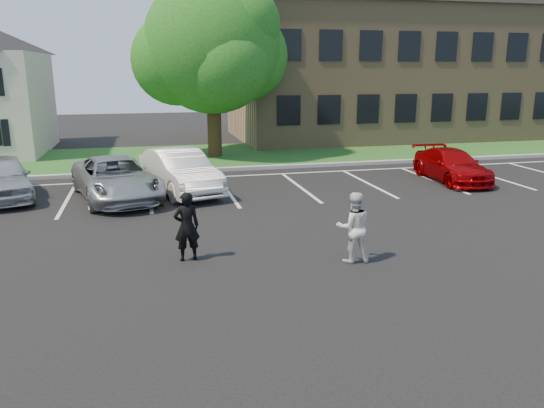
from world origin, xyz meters
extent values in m
plane|color=black|center=(0.00, 0.00, 0.00)|extent=(90.00, 90.00, 0.00)
cube|color=gray|center=(0.00, 12.00, 0.07)|extent=(40.00, 0.30, 0.15)
cube|color=#1E5017|center=(0.00, 16.00, 0.04)|extent=(44.00, 8.00, 0.08)
cube|color=silver|center=(-5.60, 8.00, 0.01)|extent=(0.12, 5.20, 0.01)
cube|color=silver|center=(-2.80, 8.00, 0.01)|extent=(0.12, 5.20, 0.01)
cube|color=silver|center=(0.00, 8.00, 0.01)|extent=(0.12, 5.20, 0.01)
cube|color=silver|center=(2.80, 8.00, 0.01)|extent=(0.12, 5.20, 0.01)
cube|color=silver|center=(5.60, 8.00, 0.01)|extent=(0.12, 5.20, 0.01)
cube|color=silver|center=(8.40, 8.00, 0.01)|extent=(0.12, 5.20, 0.01)
cube|color=silver|center=(11.20, 8.00, 0.01)|extent=(0.12, 5.20, 0.01)
cube|color=silver|center=(1.40, 10.70, 0.01)|extent=(34.00, 0.12, 0.01)
cube|color=#8C7450|center=(14.00, 22.00, 4.00)|extent=(22.00, 10.00, 8.00)
cube|color=#463C35|center=(14.00, 22.00, 8.15)|extent=(22.40, 10.40, 0.30)
cube|color=black|center=(4.80, 16.97, 2.20)|extent=(1.30, 0.06, 1.60)
cube|color=black|center=(4.80, 16.97, 5.60)|extent=(1.30, 0.06, 1.60)
cube|color=black|center=(7.10, 16.97, 2.20)|extent=(1.30, 0.06, 1.60)
cube|color=black|center=(7.10, 16.97, 5.60)|extent=(1.30, 0.06, 1.60)
cube|color=black|center=(9.40, 16.97, 2.20)|extent=(1.30, 0.06, 1.60)
cube|color=black|center=(9.40, 16.97, 5.60)|extent=(1.30, 0.06, 1.60)
cube|color=black|center=(11.70, 16.97, 2.20)|extent=(1.30, 0.06, 1.60)
cube|color=black|center=(11.70, 16.97, 5.60)|extent=(1.30, 0.06, 1.60)
cube|color=black|center=(14.00, 16.97, 2.20)|extent=(1.30, 0.06, 1.60)
cube|color=black|center=(14.00, 16.97, 5.60)|extent=(1.30, 0.06, 1.60)
cube|color=black|center=(16.30, 16.97, 2.20)|extent=(1.30, 0.06, 1.60)
cube|color=black|center=(16.30, 16.97, 5.60)|extent=(1.30, 0.06, 1.60)
cube|color=black|center=(18.60, 16.97, 2.20)|extent=(1.30, 0.06, 1.60)
cube|color=black|center=(18.60, 16.97, 5.60)|extent=(1.30, 0.06, 1.60)
cube|color=black|center=(20.90, 16.97, 2.20)|extent=(1.30, 0.06, 1.60)
cylinder|color=black|center=(0.58, 15.72, 1.60)|extent=(0.70, 0.70, 3.20)
sphere|color=#1C5715|center=(0.58, 15.72, 5.50)|extent=(6.60, 6.60, 6.60)
sphere|color=#1C5715|center=(2.18, 16.42, 5.00)|extent=(4.60, 4.60, 4.60)
sphere|color=#1C5715|center=(-1.12, 16.12, 4.80)|extent=(4.40, 4.40, 4.40)
sphere|color=#1C5715|center=(0.98, 14.22, 4.60)|extent=(4.00, 4.00, 4.00)
sphere|color=#1C5715|center=(-0.02, 17.32, 5.80)|extent=(4.20, 4.20, 4.20)
sphere|color=#1C5715|center=(1.78, 14.82, 6.40)|extent=(3.80, 3.80, 3.80)
imported|color=black|center=(-2.04, 1.02, 0.83)|extent=(0.65, 0.46, 1.65)
imported|color=silver|center=(1.70, 0.01, 0.83)|extent=(0.88, 0.72, 1.67)
imported|color=#BCBCC1|center=(-7.73, 8.60, 0.75)|extent=(2.85, 4.72, 1.50)
imported|color=#A2A3A9|center=(-3.91, 7.70, 0.72)|extent=(3.57, 5.63, 1.45)
imported|color=silver|center=(-1.71, 8.15, 0.79)|extent=(2.94, 5.04, 1.57)
imported|color=#8E0204|center=(9.03, 7.71, 0.63)|extent=(1.99, 4.41, 1.25)
camera|label=1|loc=(-2.89, -10.95, 4.40)|focal=35.00mm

